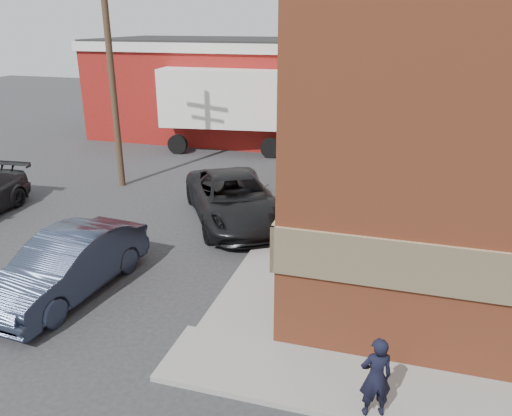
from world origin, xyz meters
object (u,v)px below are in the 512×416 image
Objects in this scene: man at (376,377)px; sedan at (68,265)px; warehouse at (237,88)px; suv_a at (234,198)px; utility_pole at (111,70)px; box_truck at (243,105)px.

sedan is (-7.76, 2.23, -0.10)m from man.
warehouse is 14.26m from suv_a.
sedan is at bearing -84.27° from warehouse.
warehouse is 2.78× the size of suv_a.
warehouse is 19.52m from sedan.
warehouse is 23.71m from man.
man is at bearing -43.29° from utility_pole.
warehouse is at bearing 82.23° from utility_pole.
utility_pole reaches higher than suv_a.
utility_pole is at bearing -63.98° from man.
box_truck is (3.13, 7.10, -2.27)m from utility_pole.
box_truck is at bearing -67.36° from warehouse.
utility_pole reaches higher than man.
warehouse is at bearing 105.63° from box_truck.
box_truck is at bearing -86.11° from man.
box_truck is (1.63, -3.90, -0.34)m from warehouse.
man is (9.70, -21.55, -1.92)m from warehouse.
suv_a is at bearing -80.94° from box_truck.
warehouse is 4.24m from box_truck.
box_truck reaches higher than man.
man is 19.47m from box_truck.
sedan is (3.44, -8.32, -3.95)m from utility_pole.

